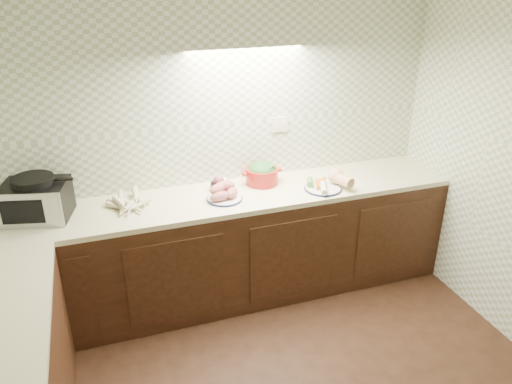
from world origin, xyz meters
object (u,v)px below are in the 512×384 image
object	(u,v)px
sweet_potato_plate	(223,193)
dutch_oven	(262,173)
veg_plate	(329,181)
toaster_oven	(36,199)
parsnip_pile	(127,202)
onion_bowl	(220,184)

from	to	relation	value
sweet_potato_plate	dutch_oven	bearing A→B (deg)	26.54
sweet_potato_plate	veg_plate	world-z (taller)	veg_plate
toaster_oven	veg_plate	distance (m)	2.12
parsnip_pile	dutch_oven	size ratio (longest dim) A/B	1.25
onion_bowl	dutch_oven	world-z (taller)	dutch_oven
parsnip_pile	dutch_oven	bearing A→B (deg)	3.65
toaster_oven	veg_plate	world-z (taller)	toaster_oven
onion_bowl	veg_plate	size ratio (longest dim) A/B	0.45
dutch_oven	veg_plate	size ratio (longest dim) A/B	0.89
onion_bowl	toaster_oven	bearing A→B (deg)	-178.23
toaster_oven	veg_plate	size ratio (longest dim) A/B	1.36
veg_plate	dutch_oven	bearing A→B (deg)	153.25
toaster_oven	sweet_potato_plate	world-z (taller)	toaster_oven
onion_bowl	dutch_oven	bearing A→B (deg)	2.50
toaster_oven	parsnip_pile	size ratio (longest dim) A/B	1.22
toaster_oven	dutch_oven	size ratio (longest dim) A/B	1.53
onion_bowl	veg_plate	xyz separation A→B (m)	(0.81, -0.22, 0.00)
parsnip_pile	veg_plate	xyz separation A→B (m)	(1.52, -0.17, 0.02)
toaster_oven	dutch_oven	distance (m)	1.65
sweet_potato_plate	dutch_oven	xyz separation A→B (m)	(0.36, 0.18, 0.04)
sweet_potato_plate	onion_bowl	distance (m)	0.17
sweet_potato_plate	dutch_oven	distance (m)	0.41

